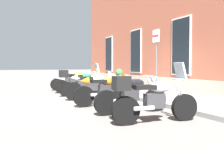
{
  "coord_description": "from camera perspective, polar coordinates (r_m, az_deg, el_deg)",
  "views": [
    {
      "loc": [
        8.43,
        -4.39,
        1.26
      ],
      "look_at": [
        -1.27,
        -0.03,
        0.87
      ],
      "focal_mm": 39.03,
      "sensor_mm": 36.0,
      "label": 1
    }
  ],
  "objects": [
    {
      "name": "motorcycle_orange_sport",
      "position": [
        7.71,
        -0.54,
        -3.16
      ],
      "size": [
        0.62,
        2.18,
        1.01
      ],
      "color": "black",
      "rests_on": "ground_plane"
    },
    {
      "name": "motorcycle_grey_naked",
      "position": [
        12.85,
        -9.55,
        -1.48
      ],
      "size": [
        0.62,
        2.09,
        0.94
      ],
      "color": "black",
      "rests_on": "ground_plane"
    },
    {
      "name": "sidewalk",
      "position": [
        10.27,
        10.02,
        -4.62
      ],
      "size": [
        29.57,
        2.71,
        0.13
      ],
      "primitive_type": "cube",
      "color": "slate",
      "rests_on": "ground_plane"
    },
    {
      "name": "motorcycle_white_sport",
      "position": [
        8.97,
        -3.68,
        -2.35
      ],
      "size": [
        0.76,
        2.13,
        1.04
      ],
      "color": "black",
      "rests_on": "ground_plane"
    },
    {
      "name": "barrel_planter",
      "position": [
        13.06,
        1.68,
        -1.02
      ],
      "size": [
        0.57,
        0.57,
        0.97
      ],
      "color": "brown",
      "rests_on": "sidewalk"
    },
    {
      "name": "lane_stripe",
      "position": [
        8.61,
        -16.11,
        -6.38
      ],
      "size": [
        29.57,
        0.12,
        0.01
      ],
      "primitive_type": "cube",
      "color": "silver",
      "rests_on": "ground_plane"
    },
    {
      "name": "motorcycle_yellow_naked",
      "position": [
        11.49,
        -8.42,
        -1.77
      ],
      "size": [
        0.62,
        2.0,
        1.01
      ],
      "color": "black",
      "rests_on": "ground_plane"
    },
    {
      "name": "motorcycle_green_touring",
      "position": [
        10.24,
        -7.39,
        -1.78
      ],
      "size": [
        0.62,
        2.06,
        1.37
      ],
      "color": "black",
      "rests_on": "ground_plane"
    },
    {
      "name": "motorcycle_silver_touring",
      "position": [
        5.39,
        9.25,
        -5.43
      ],
      "size": [
        0.66,
        2.05,
        1.33
      ],
      "color": "black",
      "rests_on": "ground_plane"
    },
    {
      "name": "parking_sign",
      "position": [
        8.85,
        10.31,
        4.94
      ],
      "size": [
        0.36,
        0.07,
        2.44
      ],
      "color": "#4C4C51",
      "rests_on": "sidewalk"
    },
    {
      "name": "ground_plane",
      "position": [
        9.59,
        3.27,
        -5.47
      ],
      "size": [
        140.0,
        140.0,
        0.0
      ],
      "primitive_type": "plane",
      "color": "#565451"
    },
    {
      "name": "motorcycle_black_naked",
      "position": [
        6.47,
        4.84,
        -4.77
      ],
      "size": [
        0.62,
        2.11,
        0.98
      ],
      "color": "black",
      "rests_on": "ground_plane"
    }
  ]
}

